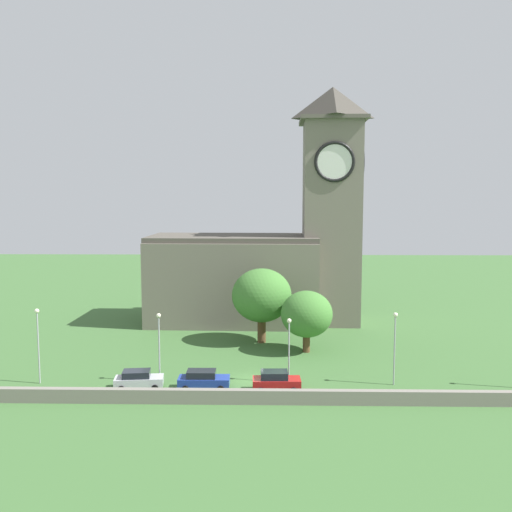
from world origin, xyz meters
name	(u,v)px	position (x,y,z in m)	size (l,w,h in m)	color
ground_plane	(254,341)	(0.00, 15.00, 0.00)	(200.00, 200.00, 0.00)	#3D6633
church	(269,252)	(1.82, 25.91, 10.02)	(30.38, 12.81, 32.84)	slate
quay_barrier	(248,397)	(0.00, -5.93, 0.63)	(58.38, 0.70, 1.27)	gray
car_silver	(138,379)	(-10.46, -2.33, 0.88)	(4.69, 2.60, 1.74)	silver
car_blue	(203,380)	(-4.36, -2.29, 0.90)	(4.81, 2.25, 1.77)	#233D9E
car_red	(276,381)	(2.45, -2.79, 0.96)	(4.49, 2.34, 1.91)	red
streetlamp_west_end	(38,334)	(-20.33, -1.10, 4.87)	(0.44, 0.44, 7.34)	#9EA0A5
streetlamp_west_mid	(159,336)	(-8.80, -0.58, 4.57)	(0.44, 0.44, 6.82)	#9EA0A5
streetlamp_central	(289,339)	(3.72, -0.42, 4.30)	(0.44, 0.44, 6.35)	#9EA0A5
streetlamp_east_mid	(395,337)	(13.75, -0.81, 4.71)	(0.44, 0.44, 7.06)	#9EA0A5
tree_riverside_east	(262,296)	(0.93, 14.40, 5.84)	(7.32, 7.32, 9.18)	brown
tree_churchyard	(307,314)	(6.16, 10.25, 4.45)	(5.96, 5.96, 7.16)	brown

